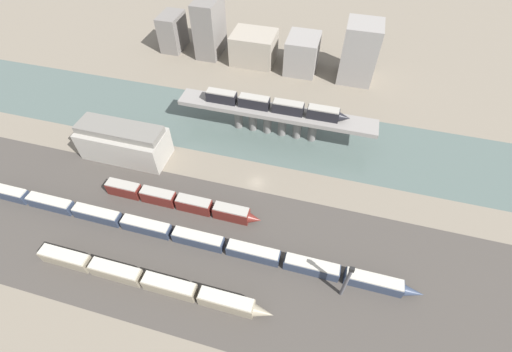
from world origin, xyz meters
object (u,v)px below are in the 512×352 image
train_yard_mid (178,234)px  train_yard_far (180,201)px  train_on_bridge (275,105)px  warehouse_building (124,142)px  signal_tower (346,282)px  train_yard_near (149,281)px

train_yard_mid → train_yard_far: size_ratio=2.64×
train_on_bridge → warehouse_building: 47.10m
train_on_bridge → signal_tower: train_on_bridge is taller
train_yard_mid → warehouse_building: warehouse_building is taller
train_yard_far → warehouse_building: warehouse_building is taller
train_yard_mid → warehouse_building: size_ratio=4.48×
train_yard_near → train_yard_mid: size_ratio=0.49×
train_yard_near → train_yard_far: train_yard_far is taller
train_yard_near → train_yard_mid: bearing=83.6°
train_yard_far → warehouse_building: bearing=149.1°
signal_tower → train_yard_far: bearing=163.4°
train_on_bridge → train_yard_far: size_ratio=1.02×
train_on_bridge → train_yard_mid: size_ratio=0.39×
train_yard_far → signal_tower: size_ratio=3.51×
warehouse_building → signal_tower: (68.46, -27.53, 1.05)m
train_on_bridge → train_yard_near: (-15.40, -58.66, -9.06)m
train_yard_near → warehouse_building: size_ratio=2.19×
train_on_bridge → signal_tower: (27.14, -49.42, -4.61)m
train_on_bridge → signal_tower: bearing=-61.2°
train_yard_near → train_yard_far: size_ratio=1.29×
train_on_bridge → signal_tower: 56.57m
train_yard_near → train_yard_far: bearing=95.4°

